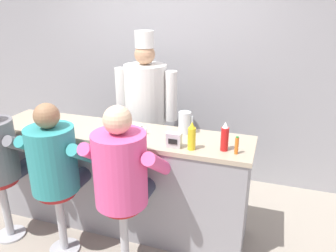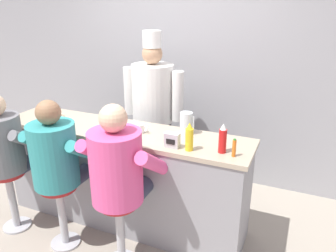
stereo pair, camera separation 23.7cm
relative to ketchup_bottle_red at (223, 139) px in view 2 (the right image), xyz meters
The scene contains 16 objects.
ground_plane 1.52m from the ketchup_bottle_red, behind, with size 20.00×20.00×0.00m, color #9E9384.
wall_back 1.75m from the ketchup_bottle_red, 125.60° to the left, with size 10.00×0.06×2.70m.
diner_counter 1.19m from the ketchup_bottle_red, behind, with size 2.50×0.57×1.01m.
ketchup_bottle_red is the anchor object (origin of this frame).
mustard_bottle_yellow 0.26m from the ketchup_bottle_red, 165.60° to the right, with size 0.06×0.06×0.24m.
hot_sauce_bottle_orange 0.12m from the ketchup_bottle_red, 19.38° to the right, with size 0.03×0.03×0.15m.
water_pitcher_clear 0.48m from the ketchup_bottle_red, 147.01° to the left, with size 0.13×0.12×0.20m.
breakfast_plate 1.02m from the ketchup_bottle_red, behind, with size 0.27×0.27×0.05m.
cereal_bowl 1.59m from the ketchup_bottle_red, behind, with size 0.15×0.15×0.05m.
coffee_mug_white 0.81m from the ketchup_bottle_red, behind, with size 0.12×0.08×0.08m.
coffee_mug_tan 1.71m from the ketchup_bottle_red, behind, with size 0.14×0.09×0.10m.
napkin_dispenser_chrome 0.41m from the ketchup_bottle_red, behind, with size 0.12×0.07×0.12m.
diner_seated_grey 2.01m from the ketchup_bottle_red, 168.17° to the right, with size 0.58×0.58×1.38m.
diner_seated_teal 1.41m from the ketchup_bottle_red, 163.01° to the right, with size 0.60×0.59×1.40m.
diner_seated_pink 0.85m from the ketchup_bottle_red, 150.54° to the right, with size 0.63×0.62×1.44m.
cook_in_whites_near 1.32m from the ketchup_bottle_red, 140.72° to the left, with size 0.73×0.46×1.86m.
Camera 2 is at (1.56, -2.17, 2.13)m, focal length 35.00 mm.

